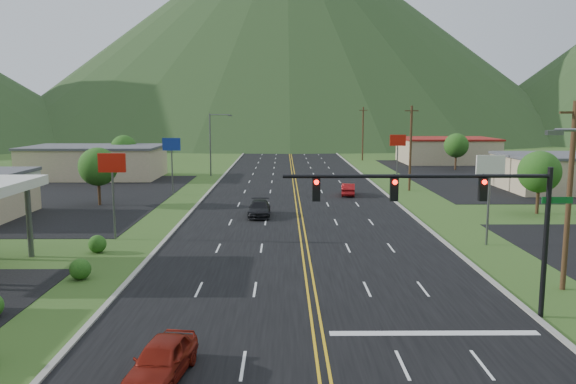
{
  "coord_description": "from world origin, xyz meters",
  "views": [
    {
      "loc": [
        -1.47,
        -10.87,
        9.56
      ],
      "look_at": [
        -1.19,
        23.41,
        4.5
      ],
      "focal_mm": 35.0,
      "sensor_mm": 36.0,
      "label": 1
    }
  ],
  "objects_px": {
    "car_dark_mid": "(259,209)",
    "car_red_far": "(348,190)",
    "car_red_near": "(162,361)",
    "streetlight_west": "(212,140)",
    "traffic_signal": "(460,204)"
  },
  "relations": [
    {
      "from": "car_dark_mid",
      "to": "car_red_far",
      "type": "bearing_deg",
      "value": 52.71
    },
    {
      "from": "car_dark_mid",
      "to": "car_red_far",
      "type": "relative_size",
      "value": 1.16
    },
    {
      "from": "car_red_near",
      "to": "car_dark_mid",
      "type": "bearing_deg",
      "value": 94.5
    },
    {
      "from": "streetlight_west",
      "to": "car_red_near",
      "type": "bearing_deg",
      "value": -84.59
    },
    {
      "from": "car_red_near",
      "to": "car_red_far",
      "type": "distance_m",
      "value": 44.64
    },
    {
      "from": "streetlight_west",
      "to": "car_red_far",
      "type": "height_order",
      "value": "streetlight_west"
    },
    {
      "from": "car_red_near",
      "to": "car_red_far",
      "type": "xyz_separation_m",
      "value": [
        11.58,
        43.11,
        -0.04
      ]
    },
    {
      "from": "streetlight_west",
      "to": "car_red_near",
      "type": "xyz_separation_m",
      "value": [
        5.87,
        -62.01,
        -4.47
      ]
    },
    {
      "from": "car_red_near",
      "to": "car_red_far",
      "type": "height_order",
      "value": "car_red_near"
    },
    {
      "from": "traffic_signal",
      "to": "car_dark_mid",
      "type": "distance_m",
      "value": 27.11
    },
    {
      "from": "traffic_signal",
      "to": "car_red_near",
      "type": "height_order",
      "value": "traffic_signal"
    },
    {
      "from": "traffic_signal",
      "to": "car_red_near",
      "type": "bearing_deg",
      "value": -153.95
    },
    {
      "from": "car_red_near",
      "to": "car_dark_mid",
      "type": "xyz_separation_m",
      "value": [
        2.18,
        30.73,
        -0.03
      ]
    },
    {
      "from": "streetlight_west",
      "to": "car_red_far",
      "type": "relative_size",
      "value": 2.19
    },
    {
      "from": "streetlight_west",
      "to": "car_dark_mid",
      "type": "distance_m",
      "value": 32.61
    }
  ]
}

